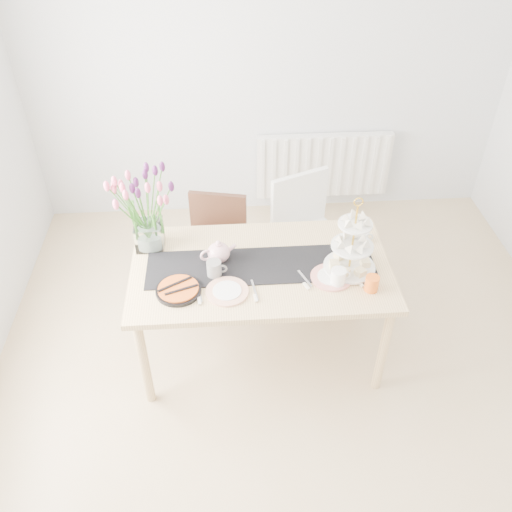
{
  "coord_description": "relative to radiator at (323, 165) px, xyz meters",
  "views": [
    {
      "loc": [
        -0.4,
        -2.04,
        2.91
      ],
      "look_at": [
        -0.23,
        0.44,
        0.87
      ],
      "focal_mm": 38.0,
      "sensor_mm": 36.0,
      "label": 1
    }
  ],
  "objects": [
    {
      "name": "tart_tin",
      "position": [
        -1.19,
        -1.9,
        0.32
      ],
      "size": [
        0.27,
        0.27,
        0.03
      ],
      "rotation": [
        0.0,
        0.0,
        0.1
      ],
      "color": "black",
      "rests_on": "dining_table"
    },
    {
      "name": "tulip_vase",
      "position": [
        -1.39,
        -1.45,
        0.65
      ],
      "size": [
        0.63,
        0.63,
        0.54
      ],
      "rotation": [
        0.0,
        0.0,
        0.06
      ],
      "color": "silver",
      "rests_on": "dining_table"
    },
    {
      "name": "plate_left",
      "position": [
        -0.91,
        -1.92,
        0.31
      ],
      "size": [
        0.28,
        0.28,
        0.01
      ],
      "primitive_type": "cylinder",
      "rotation": [
        0.0,
        0.0,
        0.14
      ],
      "color": "silver",
      "rests_on": "dining_table"
    },
    {
      "name": "chair_white",
      "position": [
        -0.31,
        -1.03,
        0.09
      ],
      "size": [
        0.6,
        0.6,
        0.92
      ],
      "rotation": [
        0.0,
        0.0,
        0.4
      ],
      "color": "white",
      "rests_on": "ground"
    },
    {
      "name": "mug_grey",
      "position": [
        -0.98,
        -1.77,
        0.35
      ],
      "size": [
        0.09,
        0.09,
        0.1
      ],
      "primitive_type": "cylinder",
      "rotation": [
        0.0,
        0.0,
        -0.05
      ],
      "color": "slate",
      "rests_on": "dining_table"
    },
    {
      "name": "radiator",
      "position": [
        0.0,
        0.0,
        0.0
      ],
      "size": [
        1.2,
        0.08,
        0.6
      ],
      "primitive_type": "cube",
      "color": "white",
      "rests_on": "room_shell"
    },
    {
      "name": "mug_white",
      "position": [
        -0.26,
        -1.9,
        0.35
      ],
      "size": [
        0.11,
        0.11,
        0.11
      ],
      "primitive_type": "cylinder",
      "rotation": [
        0.0,
        0.0,
        0.26
      ],
      "color": "white",
      "rests_on": "dining_table"
    },
    {
      "name": "chair_brown",
      "position": [
        -0.97,
        -1.11,
        0.03
      ],
      "size": [
        0.49,
        0.49,
        0.84
      ],
      "rotation": [
        0.0,
        0.0,
        -0.21
      ],
      "color": "#361D13",
      "rests_on": "ground"
    },
    {
      "name": "room_shell",
      "position": [
        -0.5,
        -2.19,
        0.85
      ],
      "size": [
        4.5,
        4.5,
        4.5
      ],
      "color": "tan",
      "rests_on": "ground"
    },
    {
      "name": "table_runner",
      "position": [
        -0.7,
        -1.7,
        0.3
      ],
      "size": [
        1.4,
        0.35,
        0.01
      ],
      "primitive_type": "cube",
      "color": "black",
      "rests_on": "dining_table"
    },
    {
      "name": "teapot",
      "position": [
        -0.95,
        -1.64,
        0.37
      ],
      "size": [
        0.27,
        0.24,
        0.15
      ],
      "primitive_type": null,
      "rotation": [
        0.0,
        0.0,
        0.29
      ],
      "color": "silver",
      "rests_on": "dining_table"
    },
    {
      "name": "dining_table",
      "position": [
        -0.7,
        -1.7,
        0.22
      ],
      "size": [
        1.6,
        0.9,
        0.75
      ],
      "color": "tan",
      "rests_on": "ground"
    },
    {
      "name": "mug_orange",
      "position": [
        -0.07,
        -1.96,
        0.35
      ],
      "size": [
        0.11,
        0.11,
        0.1
      ],
      "primitive_type": "cylinder",
      "rotation": [
        0.0,
        0.0,
        0.68
      ],
      "color": "orange",
      "rests_on": "dining_table"
    },
    {
      "name": "cake_stand",
      "position": [
        -0.16,
        -1.76,
        0.43
      ],
      "size": [
        0.32,
        0.32,
        0.46
      ],
      "rotation": [
        0.0,
        0.0,
        0.24
      ],
      "color": "gold",
      "rests_on": "dining_table"
    },
    {
      "name": "plate_right",
      "position": [
        -0.28,
        -1.84,
        0.31
      ],
      "size": [
        0.32,
        0.32,
        0.01
      ],
      "primitive_type": "cylinder",
      "rotation": [
        0.0,
        0.0,
        0.38
      ],
      "color": "silver",
      "rests_on": "dining_table"
    },
    {
      "name": "cream_jug",
      "position": [
        -0.03,
        -1.5,
        0.34
      ],
      "size": [
        0.1,
        0.1,
        0.08
      ],
      "primitive_type": "cylinder",
      "rotation": [
        0.0,
        0.0,
        -0.24
      ],
      "color": "white",
      "rests_on": "dining_table"
    }
  ]
}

